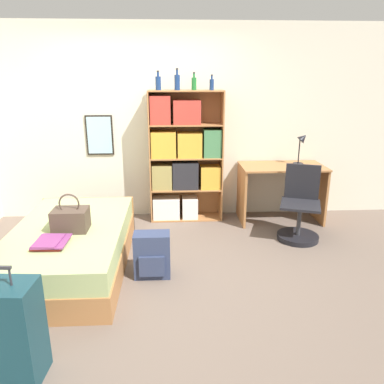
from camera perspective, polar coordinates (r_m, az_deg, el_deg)
name	(u,v)px	position (r m, az deg, el deg)	size (l,w,h in m)	color
ground_plane	(133,266)	(4.08, -8.99, -11.09)	(14.00, 14.00, 0.00)	#66564C
wall_back	(140,124)	(5.22, -7.97, 10.26)	(10.00, 0.09, 2.60)	beige
bed	(71,247)	(4.11, -17.98, -8.00)	(1.12, 1.95, 0.46)	#A36B3D
handbag	(71,219)	(3.88, -18.01, -3.96)	(0.34, 0.26, 0.38)	#47382D
book_stack_on_bed	(51,242)	(3.64, -20.75, -7.16)	(0.31, 0.33, 0.05)	#B2382D
bookcase	(182,158)	(5.06, -1.46, 5.14)	(0.98, 0.32, 1.75)	#A36B3D
bottle_green	(158,83)	(4.95, -5.18, 16.26)	(0.07, 0.07, 0.24)	navy
bottle_brown	(177,82)	(4.92, -2.28, 16.44)	(0.07, 0.07, 0.27)	navy
bottle_clear	(194,83)	(4.95, 0.31, 16.24)	(0.06, 0.06, 0.22)	#1E6B2D
bottle_blue	(212,84)	(4.94, 3.02, 16.09)	(0.06, 0.06, 0.19)	navy
desk	(281,183)	(5.21, 13.43, 1.31)	(1.11, 0.62, 0.78)	#A36B3D
desk_lamp	(302,143)	(5.24, 16.43, 7.20)	(0.19, 0.14, 0.44)	black
desk_chair	(299,216)	(4.76, 16.04, -3.58)	(0.58, 0.58, 0.89)	black
backpack	(152,255)	(3.77, -6.09, -9.56)	(0.35, 0.23, 0.46)	#2D3856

